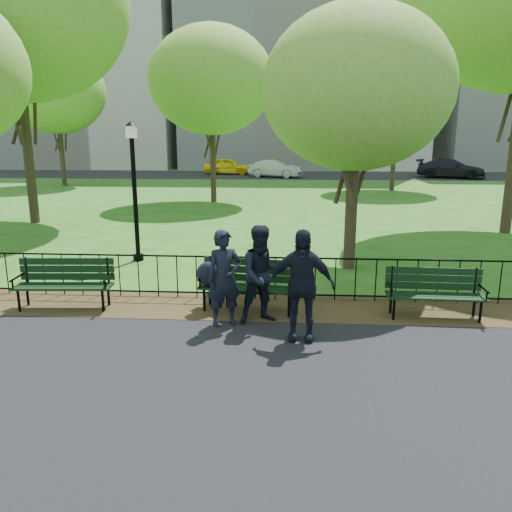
# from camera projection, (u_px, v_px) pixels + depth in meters

# --- Properties ---
(ground) EXTENTS (120.00, 120.00, 0.00)m
(ground) POSITION_uv_depth(u_px,v_px,m) (235.00, 338.00, 8.23)
(ground) COLOR #295817
(asphalt_path) EXTENTS (60.00, 9.20, 0.01)m
(asphalt_path) POSITION_uv_depth(u_px,v_px,m) (198.00, 472.00, 4.93)
(asphalt_path) COLOR black
(asphalt_path) RESTS_ON ground
(dirt_strip) EXTENTS (60.00, 1.60, 0.01)m
(dirt_strip) POSITION_uv_depth(u_px,v_px,m) (243.00, 307.00, 9.68)
(dirt_strip) COLOR #352915
(dirt_strip) RESTS_ON ground
(far_street) EXTENTS (70.00, 9.00, 0.01)m
(far_street) POSITION_uv_depth(u_px,v_px,m) (280.00, 175.00, 42.17)
(far_street) COLOR black
(far_street) RESTS_ON ground
(iron_fence) EXTENTS (24.06, 0.06, 1.00)m
(iron_fence) POSITION_uv_depth(u_px,v_px,m) (245.00, 275.00, 10.05)
(iron_fence) COLOR black
(iron_fence) RESTS_ON ground
(apartment_west) EXTENTS (22.00, 15.00, 26.00)m
(apartment_west) POSITION_uv_depth(u_px,v_px,m) (78.00, 42.00, 53.18)
(apartment_west) COLOR beige
(apartment_west) RESTS_ON ground
(apartment_mid) EXTENTS (24.00, 15.00, 30.00)m
(apartment_mid) POSITION_uv_depth(u_px,v_px,m) (304.00, 18.00, 51.13)
(apartment_mid) COLOR beige
(apartment_mid) RESTS_ON ground
(park_bench_main) EXTENTS (1.94, 0.82, 1.05)m
(park_bench_main) POSITION_uv_depth(u_px,v_px,m) (231.00, 277.00, 9.38)
(park_bench_main) COLOR black
(park_bench_main) RESTS_ON ground
(park_bench_left_a) EXTENTS (1.85, 0.68, 1.03)m
(park_bench_left_a) POSITION_uv_depth(u_px,v_px,m) (65.00, 278.00, 9.54)
(park_bench_left_a) COLOR black
(park_bench_left_a) RESTS_ON ground
(park_bench_right_a) EXTENTS (1.74, 0.59, 0.98)m
(park_bench_right_a) POSITION_uv_depth(u_px,v_px,m) (435.00, 288.00, 9.04)
(park_bench_right_a) COLOR black
(park_bench_right_a) RESTS_ON ground
(lamppost) EXTENTS (0.32, 0.32, 3.60)m
(lamppost) POSITION_uv_depth(u_px,v_px,m) (134.00, 187.00, 12.88)
(lamppost) COLOR black
(lamppost) RESTS_ON ground
(tree_near_e) EXTENTS (4.44, 4.44, 6.19)m
(tree_near_e) POSITION_uv_depth(u_px,v_px,m) (357.00, 89.00, 11.54)
(tree_near_e) COLOR #2D2116
(tree_near_e) RESTS_ON ground
(tree_mid_w) EXTENTS (8.05, 8.05, 11.22)m
(tree_mid_w) POSITION_uv_depth(u_px,v_px,m) (12.00, 1.00, 17.32)
(tree_mid_w) COLOR #2D2116
(tree_mid_w) RESTS_ON ground
(tree_far_c) EXTENTS (6.00, 6.00, 8.36)m
(tree_far_c) POSITION_uv_depth(u_px,v_px,m) (211.00, 81.00, 23.76)
(tree_far_c) COLOR #2D2116
(tree_far_c) RESTS_ON ground
(tree_far_e) EXTENTS (6.23, 6.23, 8.68)m
(tree_far_e) POSITION_uv_depth(u_px,v_px,m) (398.00, 87.00, 29.06)
(tree_far_e) COLOR #2D2116
(tree_far_e) RESTS_ON ground
(tree_far_w) EXTENTS (6.18, 6.18, 8.62)m
(tree_far_w) POSITION_uv_depth(u_px,v_px,m) (56.00, 92.00, 31.84)
(tree_far_w) COLOR #2D2116
(tree_far_w) RESTS_ON ground
(person_left) EXTENTS (0.72, 0.60, 1.69)m
(person_left) POSITION_uv_depth(u_px,v_px,m) (224.00, 278.00, 8.58)
(person_left) COLOR black
(person_left) RESTS_ON asphalt_path
(person_mid) EXTENTS (0.95, 0.70, 1.74)m
(person_mid) POSITION_uv_depth(u_px,v_px,m) (263.00, 275.00, 8.70)
(person_mid) COLOR black
(person_mid) RESTS_ON asphalt_path
(person_right) EXTENTS (1.09, 0.50, 1.82)m
(person_right) POSITION_uv_depth(u_px,v_px,m) (301.00, 285.00, 7.95)
(person_right) COLOR black
(person_right) RESTS_ON asphalt_path
(taxi) EXTENTS (4.25, 1.97, 1.41)m
(taxi) POSITION_uv_depth(u_px,v_px,m) (228.00, 166.00, 42.76)
(taxi) COLOR yellow
(taxi) RESTS_ON far_street
(sedan_silver) EXTENTS (4.43, 2.73, 1.38)m
(sedan_silver) POSITION_uv_depth(u_px,v_px,m) (275.00, 169.00, 39.61)
(sedan_silver) COLOR #AAADB1
(sedan_silver) RESTS_ON far_street
(sedan_dark) EXTENTS (5.49, 3.90, 1.48)m
(sedan_dark) POSITION_uv_depth(u_px,v_px,m) (451.00, 169.00, 38.93)
(sedan_dark) COLOR black
(sedan_dark) RESTS_ON far_street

